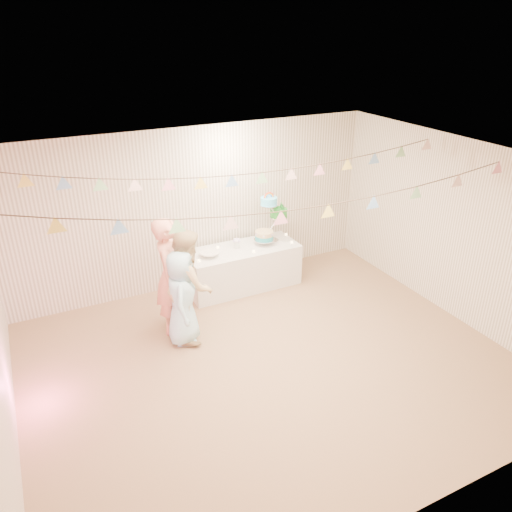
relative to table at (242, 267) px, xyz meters
name	(u,v)px	position (x,y,z in m)	size (l,w,h in m)	color
floor	(270,363)	(-0.57, -2.03, -0.34)	(6.00, 6.00, 0.00)	#856448
ceiling	(273,166)	(-0.57, -2.03, 2.26)	(6.00, 6.00, 0.00)	white
back_wall	(197,209)	(-0.57, 0.47, 0.96)	(6.00, 6.00, 0.00)	silver
front_wall	(422,406)	(-0.57, -4.53, 0.96)	(6.00, 6.00, 0.00)	silver
right_wall	(456,230)	(2.43, -2.03, 0.96)	(5.00, 5.00, 0.00)	silver
table	(242,267)	(0.00, 0.00, 0.00)	(1.84, 0.73, 0.69)	silver
cake_stand	(271,215)	(0.55, 0.05, 0.81)	(0.72, 0.42, 0.80)	silver
cake_bottom	(265,236)	(0.40, -0.01, 0.49)	(0.31, 0.31, 0.15)	teal
cake_middle	(278,214)	(0.73, 0.14, 0.76)	(0.27, 0.27, 0.22)	#1B7E21
cake_top_tier	(269,203)	(0.49, 0.02, 1.03)	(0.25, 0.25, 0.19)	#51CDFF
platter	(209,252)	(-0.59, -0.05, 0.41)	(0.31, 0.31, 0.02)	white
posy	(237,240)	(-0.07, 0.05, 0.49)	(0.14, 0.14, 0.16)	white
person_adult_a	(170,276)	(-1.41, -0.69, 0.50)	(0.62, 0.40, 1.69)	#EE957C
person_adult_b	(189,284)	(-1.24, -0.95, 0.45)	(0.77, 0.60, 1.58)	tan
person_child	(182,298)	(-1.38, -1.05, 0.33)	(0.66, 0.43, 1.35)	#B4E7FF
bunting_back	(231,165)	(-0.57, -0.93, 2.01)	(5.60, 1.10, 0.40)	pink
bunting_front	(281,196)	(-0.57, -2.23, 1.98)	(5.60, 0.90, 0.36)	#72A5E5
tealight_0	(199,261)	(-0.80, -0.15, 0.36)	(0.04, 0.04, 0.03)	#FFD88C
tealight_1	(218,247)	(-0.35, 0.18, 0.36)	(0.04, 0.04, 0.03)	#FFD88C
tealight_2	(254,251)	(0.10, -0.22, 0.36)	(0.04, 0.04, 0.03)	#FFD88C
tealight_3	(256,239)	(0.35, 0.22, 0.36)	(0.04, 0.04, 0.03)	#FFD88C
tealight_4	(292,242)	(0.82, -0.18, 0.36)	(0.04, 0.04, 0.03)	#FFD88C
tealight_5	(286,234)	(0.90, 0.15, 0.36)	(0.04, 0.04, 0.03)	#FFD88C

